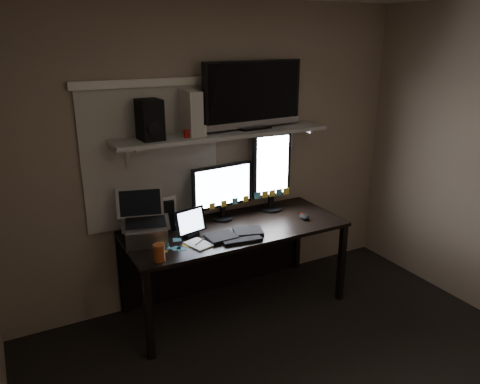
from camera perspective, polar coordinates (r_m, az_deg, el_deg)
back_wall at (r=3.98m, az=-3.09°, el=4.49°), size 3.60×0.00×3.60m
window_blinds at (r=3.77m, az=-10.63°, el=4.16°), size 1.10×0.02×1.10m
desk at (r=4.00m, az=-1.38°, el=-6.03°), size 1.80×0.75×0.73m
wall_shelf at (r=3.78m, az=-2.02°, el=7.09°), size 1.80×0.35×0.03m
monitor_landscape at (r=3.91m, az=-2.16°, el=0.03°), size 0.56×0.11×0.49m
monitor_portrait at (r=4.10m, az=3.87°, el=2.53°), size 0.36×0.09×0.71m
keyboard at (r=3.65m, az=-0.61°, el=-5.20°), size 0.49×0.25×0.03m
mouse at (r=4.02m, az=7.80°, el=-3.00°), size 0.08×0.12×0.04m
notepad at (r=3.52m, az=-5.08°, el=-6.35°), size 0.20×0.23×0.01m
tablet at (r=3.63m, az=-6.09°, el=-3.71°), size 0.28×0.17×0.23m
file_sorter at (r=3.78m, az=-9.61°, el=-2.66°), size 0.23×0.15×0.27m
laptop at (r=3.54m, az=-11.46°, el=-3.20°), size 0.41×0.36×0.39m
cup at (r=3.30m, az=-9.85°, el=-7.29°), size 0.10×0.10×0.12m
sticky_notes at (r=3.53m, az=-7.96°, el=-6.46°), size 0.32×0.27×0.00m
tv at (r=3.88m, az=1.61°, el=11.70°), size 0.92×0.23×0.55m
game_console at (r=3.67m, az=-6.07°, el=9.60°), size 0.11×0.29×0.34m
speaker at (r=3.53m, az=-10.95°, el=8.65°), size 0.17×0.21×0.30m
bottles at (r=3.60m, az=-5.49°, el=7.87°), size 0.24×0.12×0.15m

